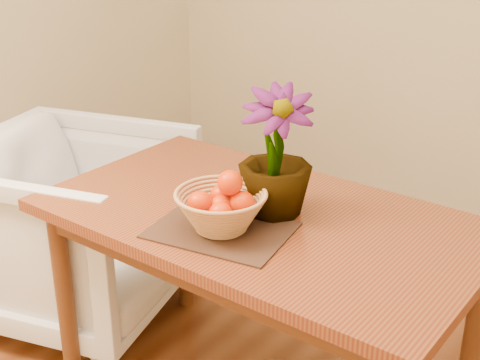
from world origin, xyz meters
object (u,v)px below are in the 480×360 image
Objects in this scene: potted_plant at (276,153)px; armchair at (74,218)px; table at (260,237)px; wicker_basket at (221,212)px.

potted_plant is 0.47× the size of armchair.
table is 3.44× the size of potted_plant.
armchair is at bearing 168.46° from wicker_basket.
potted_plant reaches higher than table.
wicker_basket is 1.04m from armchair.
armchair is at bearing 178.67° from table.
table is at bearing 174.57° from potted_plant.
potted_plant is 1.13m from armchair.
table is at bearing 82.62° from wicker_basket.
wicker_basket is 0.68× the size of potted_plant.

